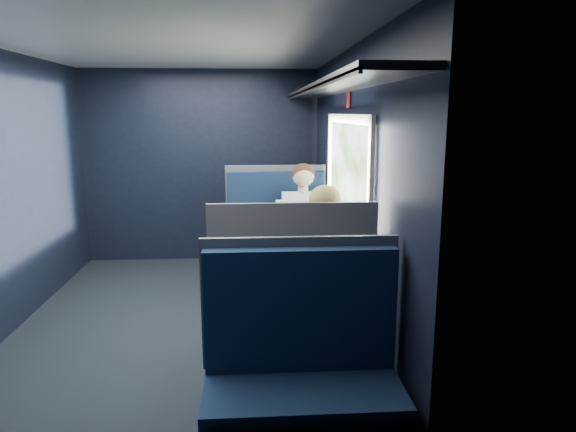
{
  "coord_description": "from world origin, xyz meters",
  "views": [
    {
      "loc": [
        0.61,
        -4.16,
        1.79
      ],
      "look_at": [
        0.9,
        0.0,
        0.95
      ],
      "focal_mm": 32.0,
      "sensor_mm": 36.0,
      "label": 1
    }
  ],
  "objects": [
    {
      "name": "seat_row_back",
      "position": [
        0.85,
        -1.8,
        0.41
      ],
      "size": [
        1.04,
        0.51,
        1.16
      ],
      "color": "#0C1B36",
      "rests_on": "ground"
    },
    {
      "name": "seat_bay_near",
      "position": [
        0.83,
        0.87,
        0.42
      ],
      "size": [
        1.07,
        0.62,
        1.26
      ],
      "color": "#0C1B36",
      "rests_on": "ground"
    },
    {
      "name": "laptop",
      "position": [
        1.3,
        0.09,
        0.81
      ],
      "size": [
        0.29,
        0.36,
        0.25
      ],
      "color": "silver",
      "rests_on": "table"
    },
    {
      "name": "seat_row_front",
      "position": [
        0.85,
        1.8,
        0.41
      ],
      "size": [
        1.04,
        0.51,
        1.16
      ],
      "color": "#0C1B36",
      "rests_on": "ground"
    },
    {
      "name": "papers",
      "position": [
        0.99,
        -0.09,
        0.74
      ],
      "size": [
        0.56,
        0.75,
        0.01
      ],
      "primitive_type": "cube",
      "rotation": [
        0.0,
        0.0,
        0.11
      ],
      "color": "white",
      "rests_on": "table"
    },
    {
      "name": "table",
      "position": [
        1.03,
        0.0,
        0.66
      ],
      "size": [
        0.62,
        1.0,
        0.74
      ],
      "color": "#54565E",
      "rests_on": "ground"
    },
    {
      "name": "seat_bay_far",
      "position": [
        0.85,
        -0.87,
        0.41
      ],
      "size": [
        1.04,
        0.62,
        1.26
      ],
      "color": "#0C1B36",
      "rests_on": "ground"
    },
    {
      "name": "ground",
      "position": [
        0.0,
        0.0,
        -0.01
      ],
      "size": [
        2.8,
        4.2,
        0.01
      ],
      "primitive_type": "cube",
      "color": "black"
    },
    {
      "name": "man",
      "position": [
        1.1,
        0.7,
        0.72
      ],
      "size": [
        0.53,
        0.56,
        1.32
      ],
      "color": "black",
      "rests_on": "ground"
    },
    {
      "name": "woman",
      "position": [
        1.1,
        -0.71,
        0.73
      ],
      "size": [
        0.53,
        0.56,
        1.32
      ],
      "color": "black",
      "rests_on": "ground"
    },
    {
      "name": "cup",
      "position": [
        1.33,
        0.44,
        0.78
      ],
      "size": [
        0.07,
        0.07,
        0.09
      ],
      "primitive_type": "cylinder",
      "color": "white",
      "rests_on": "table"
    },
    {
      "name": "room_shell",
      "position": [
        0.02,
        0.0,
        1.48
      ],
      "size": [
        3.0,
        4.4,
        2.4
      ],
      "color": "black",
      "rests_on": "ground"
    },
    {
      "name": "bottle_small",
      "position": [
        1.2,
        0.42,
        0.84
      ],
      "size": [
        0.06,
        0.06,
        0.22
      ],
      "color": "silver",
      "rests_on": "table"
    }
  ]
}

